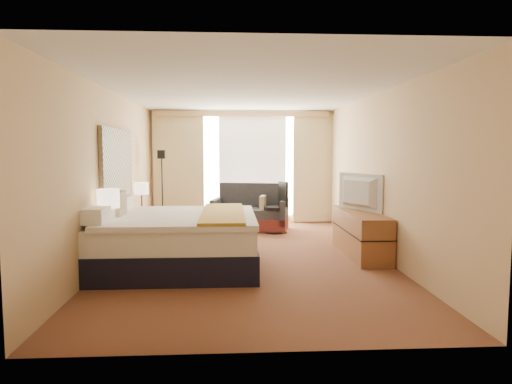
{
  "coord_description": "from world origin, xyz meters",
  "views": [
    {
      "loc": [
        -0.28,
        -7.16,
        1.68
      ],
      "look_at": [
        0.16,
        0.4,
        0.99
      ],
      "focal_mm": 32.0,
      "sensor_mm": 36.0,
      "label": 1
    }
  ],
  "objects": [
    {
      "name": "media_dresser",
      "position": [
        1.83,
        0.0,
        0.35
      ],
      "size": [
        0.5,
        1.8,
        0.7
      ],
      "primitive_type": "cube",
      "color": "#9A5B38",
      "rests_on": "floor"
    },
    {
      "name": "television",
      "position": [
        1.78,
        0.16,
        1.0
      ],
      "size": [
        0.56,
        1.02,
        0.61
      ],
      "primitive_type": "imported",
      "rotation": [
        0.0,
        0.0,
        2.0
      ],
      "color": "black",
      "rests_on": "media_dresser"
    },
    {
      "name": "desk_chair",
      "position": [
        0.7,
        2.12,
        0.47
      ],
      "size": [
        0.52,
        0.51,
        1.05
      ],
      "rotation": [
        0.0,
        0.0,
        0.29
      ],
      "color": "black",
      "rests_on": "floor"
    },
    {
      "name": "floor",
      "position": [
        0.0,
        0.0,
        0.0
      ],
      "size": [
        4.2,
        7.0,
        0.02
      ],
      "primitive_type": "cube",
      "color": "#541818",
      "rests_on": "ground"
    },
    {
      "name": "wall_right",
      "position": [
        2.1,
        0.0,
        1.3
      ],
      "size": [
        0.02,
        7.0,
        2.6
      ],
      "primitive_type": "cube",
      "color": "tan",
      "rests_on": "ground"
    },
    {
      "name": "lamp_right",
      "position": [
        -1.93,
        1.42,
        0.97
      ],
      "size": [
        0.26,
        0.26,
        0.54
      ],
      "color": "black",
      "rests_on": "nightstand_right"
    },
    {
      "name": "lamp_left",
      "position": [
        -1.91,
        -0.98,
        1.03
      ],
      "size": [
        0.29,
        0.29,
        0.62
      ],
      "color": "black",
      "rests_on": "nightstand_left"
    },
    {
      "name": "telephone",
      "position": [
        -1.88,
        1.33,
        0.59
      ],
      "size": [
        0.23,
        0.2,
        0.07
      ],
      "primitive_type": "cube",
      "rotation": [
        0.0,
        0.0,
        -0.27
      ],
      "color": "black",
      "rests_on": "nightstand_right"
    },
    {
      "name": "nightstand_right",
      "position": [
        -1.87,
        1.45,
        0.28
      ],
      "size": [
        0.45,
        0.52,
        0.55
      ],
      "primitive_type": "cube",
      "color": "#9A5B38",
      "rests_on": "floor"
    },
    {
      "name": "headboard",
      "position": [
        -2.06,
        0.2,
        1.28
      ],
      "size": [
        0.06,
        1.85,
        1.5
      ],
      "primitive_type": "cube",
      "color": "black",
      "rests_on": "wall_left"
    },
    {
      "name": "curtains",
      "position": [
        -0.0,
        3.39,
        1.41
      ],
      "size": [
        4.12,
        0.19,
        2.56
      ],
      "color": "beige",
      "rests_on": "floor"
    },
    {
      "name": "loveseat",
      "position": [
        0.17,
        2.49,
        0.32
      ],
      "size": [
        1.71,
        1.16,
        0.98
      ],
      "rotation": [
        0.0,
        0.0,
        -0.22
      ],
      "color": "#581E19",
      "rests_on": "floor"
    },
    {
      "name": "ceiling",
      "position": [
        0.0,
        0.0,
        2.6
      ],
      "size": [
        4.2,
        7.0,
        0.02
      ],
      "primitive_type": "cube",
      "color": "silver",
      "rests_on": "wall_back"
    },
    {
      "name": "tissue_box",
      "position": [
        -1.88,
        -1.12,
        0.61
      ],
      "size": [
        0.15,
        0.15,
        0.11
      ],
      "primitive_type": "cube",
      "rotation": [
        0.0,
        0.0,
        0.26
      ],
      "color": "#83ACCB",
      "rests_on": "nightstand_left"
    },
    {
      "name": "floor_lamp",
      "position": [
        -1.67,
        2.3,
        1.2
      ],
      "size": [
        0.21,
        0.21,
        1.69
      ],
      "color": "black",
      "rests_on": "floor"
    },
    {
      "name": "wall_left",
      "position": [
        -2.1,
        0.0,
        1.3
      ],
      "size": [
        0.02,
        7.0,
        2.6
      ],
      "primitive_type": "cube",
      "color": "tan",
      "rests_on": "ground"
    },
    {
      "name": "window",
      "position": [
        0.25,
        3.47,
        1.32
      ],
      "size": [
        2.3,
        0.02,
        2.3
      ],
      "primitive_type": "cube",
      "color": "silver",
      "rests_on": "wall_back"
    },
    {
      "name": "nightstand_left",
      "position": [
        -1.87,
        -1.05,
        0.28
      ],
      "size": [
        0.45,
        0.52,
        0.55
      ],
      "primitive_type": "cube",
      "color": "#9A5B38",
      "rests_on": "floor"
    },
    {
      "name": "wall_front",
      "position": [
        0.0,
        -3.5,
        1.3
      ],
      "size": [
        4.2,
        0.02,
        2.6
      ],
      "primitive_type": "cube",
      "color": "tan",
      "rests_on": "ground"
    },
    {
      "name": "bed",
      "position": [
        -1.06,
        -0.65,
        0.4
      ],
      "size": [
        2.27,
        2.08,
        1.1
      ],
      "color": "black",
      "rests_on": "floor"
    },
    {
      "name": "wall_back",
      "position": [
        0.0,
        3.5,
        1.3
      ],
      "size": [
        4.2,
        0.02,
        2.6
      ],
      "primitive_type": "cube",
      "color": "tan",
      "rests_on": "ground"
    }
  ]
}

